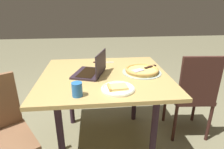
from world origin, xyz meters
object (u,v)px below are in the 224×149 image
Objects in this scene: pizza_plate at (118,88)px; drink_cup at (77,89)px; laptop at (92,70)px; dining_table at (105,83)px; pizza_tray at (142,70)px; chair_near at (193,92)px; table_knife at (101,62)px.

drink_cup is (0.30, 0.07, 0.04)m from pizza_plate.
laptop is 0.43m from drink_cup.
drink_cup is at bearing 60.96° from dining_table.
pizza_plate is 0.70× the size of pizza_tray.
laptop reaches higher than pizza_tray.
pizza_tray is 0.62m from chair_near.
laptop is 3.60× the size of drink_cup.
pizza_tray is at bearing 136.75° from table_knife.
table_knife is at bearing -82.45° from pizza_plate.
table_knife is 0.24× the size of chair_near.
chair_near is (-0.93, 0.33, -0.25)m from table_knife.
pizza_tray is 0.51m from table_knife.
drink_cup is (0.21, 0.77, 0.05)m from table_knife.
laptop reaches higher than table_knife.
drink_cup is at bearing 35.94° from pizza_tray.
drink_cup is (0.11, 0.41, 0.01)m from laptop.
laptop is at bearing -60.29° from pizza_plate.
pizza_tray is (-0.47, -0.01, -0.02)m from laptop.
pizza_tray is 3.54× the size of drink_cup.
pizza_plate is 0.31m from drink_cup.
pizza_tray is 0.39× the size of chair_near.
chair_near is at bearing -177.96° from dining_table.
pizza_tray reaches higher than dining_table.
pizza_plate is at bearing 23.62° from chair_near.
table_knife is at bearing -87.96° from dining_table.
drink_cup reaches higher than pizza_plate.
pizza_tray is (-0.28, -0.35, 0.01)m from pizza_plate.
table_knife is (0.09, -0.70, -0.01)m from pizza_plate.
pizza_tray reaches higher than pizza_plate.
pizza_plate is (-0.19, 0.34, -0.03)m from laptop.
laptop is 0.47m from pizza_tray.
chair_near reaches higher than drink_cup.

